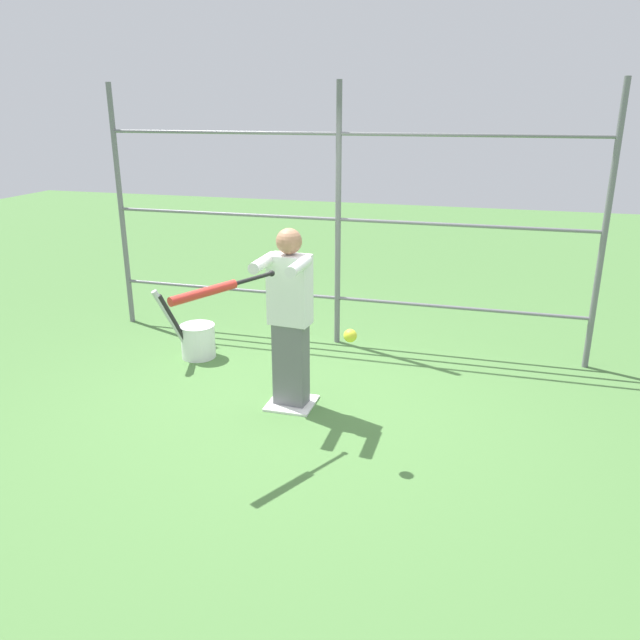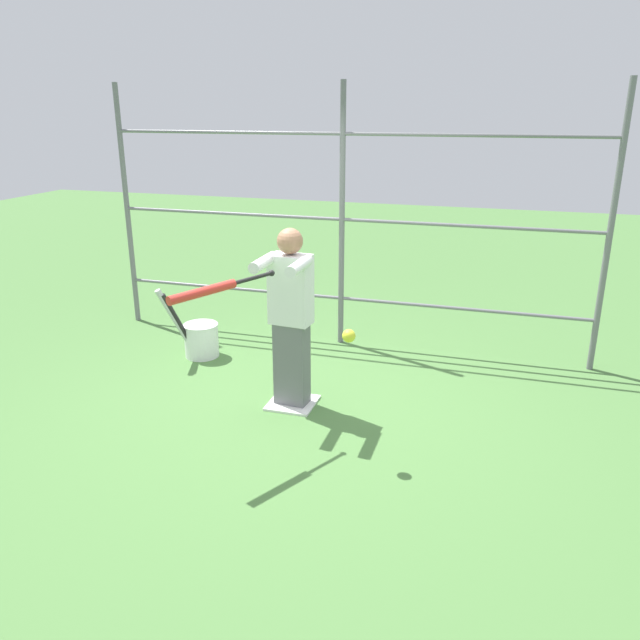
% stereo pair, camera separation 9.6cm
% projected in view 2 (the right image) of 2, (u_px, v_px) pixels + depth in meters
% --- Properties ---
extents(ground_plane, '(24.00, 24.00, 0.00)m').
position_uv_depth(ground_plane, '(293.00, 404.00, 5.48)').
color(ground_plane, '#4C7A3D').
extents(home_plate, '(0.40, 0.40, 0.02)m').
position_uv_depth(home_plate, '(292.00, 403.00, 5.48)').
color(home_plate, white).
rests_on(home_plate, ground).
extents(fence_backstop, '(5.21, 0.06, 2.73)m').
position_uv_depth(fence_backstop, '(342.00, 219.00, 6.49)').
color(fence_backstop, slate).
rests_on(fence_backstop, ground).
extents(batter, '(0.40, 0.54, 1.56)m').
position_uv_depth(batter, '(290.00, 314.00, 5.20)').
color(batter, slate).
rests_on(batter, ground).
extents(baseball_bat_swinging, '(0.46, 0.85, 0.08)m').
position_uv_depth(baseball_bat_swinging, '(212.00, 289.00, 4.31)').
color(baseball_bat_swinging, black).
extents(softball_in_flight, '(0.10, 0.10, 0.10)m').
position_uv_depth(softball_in_flight, '(349.00, 336.00, 4.40)').
color(softball_in_flight, yellow).
extents(bat_bucket, '(0.49, 0.54, 0.79)m').
position_uv_depth(bat_bucket, '(199.00, 338.00, 6.46)').
color(bat_bucket, white).
rests_on(bat_bucket, ground).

